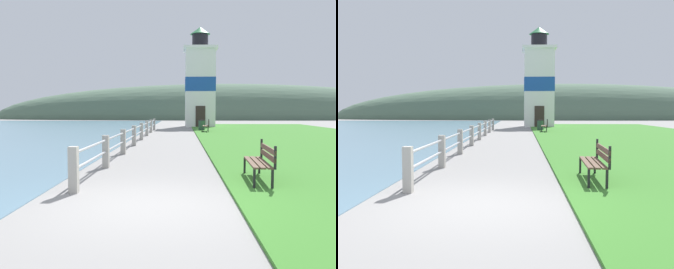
% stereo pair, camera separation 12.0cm
% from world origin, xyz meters
% --- Properties ---
extents(ground_plane, '(160.00, 160.00, 0.00)m').
position_xyz_m(ground_plane, '(0.00, 0.00, 0.00)').
color(ground_plane, gray).
extents(grass_verge, '(12.00, 41.96, 0.06)m').
position_xyz_m(grass_verge, '(7.63, 13.99, 0.03)').
color(grass_verge, '#387528').
rests_on(grass_verge, ground_plane).
extents(seawall_railing, '(0.18, 22.96, 0.94)m').
position_xyz_m(seawall_railing, '(-1.53, 12.39, 0.54)').
color(seawall_railing, '#A8A399').
rests_on(seawall_railing, ground_plane).
extents(park_bench_near, '(0.58, 1.91, 0.94)m').
position_xyz_m(park_bench_near, '(2.50, 2.24, 0.54)').
color(park_bench_near, brown).
rests_on(park_bench_near, ground_plane).
extents(park_bench_midway, '(0.58, 1.78, 0.94)m').
position_xyz_m(park_bench_midway, '(2.54, 21.13, 0.54)').
color(park_bench_midway, brown).
rests_on(park_bench_midway, ground_plane).
extents(lighthouse, '(3.21, 3.21, 9.52)m').
position_xyz_m(lighthouse, '(2.45, 29.89, 4.20)').
color(lighthouse, white).
rests_on(lighthouse, ground_plane).
extents(trash_bin, '(0.54, 0.54, 0.84)m').
position_xyz_m(trash_bin, '(2.26, 23.02, 0.42)').
color(trash_bin, '#2D5138').
rests_on(trash_bin, ground_plane).
extents(distant_hillside, '(80.00, 16.00, 12.00)m').
position_xyz_m(distant_hillside, '(8.00, 57.98, 0.00)').
color(distant_hillside, '#4C6651').
rests_on(distant_hillside, ground_plane).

